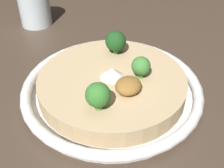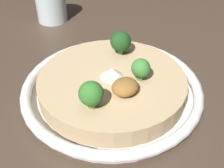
{
  "view_description": "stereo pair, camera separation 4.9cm",
  "coord_description": "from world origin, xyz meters",
  "px_view_note": "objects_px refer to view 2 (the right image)",
  "views": [
    {
      "loc": [
        0.31,
        0.23,
        0.32
      ],
      "look_at": [
        0.0,
        0.0,
        0.02
      ],
      "focal_mm": 45.0,
      "sensor_mm": 36.0,
      "label": 1
    },
    {
      "loc": [
        0.28,
        0.26,
        0.32
      ],
      "look_at": [
        0.0,
        0.0,
        0.02
      ],
      "focal_mm": 45.0,
      "sensor_mm": 36.0,
      "label": 2
    }
  ],
  "objects_px": {
    "risotto_bowl": "(112,87)",
    "broccoli_back": "(141,68)",
    "broccoli_back_right": "(91,94)",
    "broccoli_left": "(121,42)",
    "drinking_glass": "(51,3)"
  },
  "relations": [
    {
      "from": "broccoli_left",
      "to": "broccoli_back",
      "type": "bearing_deg",
      "value": 64.77
    },
    {
      "from": "risotto_bowl",
      "to": "broccoli_back",
      "type": "distance_m",
      "value": 0.07
    },
    {
      "from": "risotto_bowl",
      "to": "broccoli_back_right",
      "type": "height_order",
      "value": "broccoli_back_right"
    },
    {
      "from": "risotto_bowl",
      "to": "broccoli_left",
      "type": "distance_m",
      "value": 0.09
    },
    {
      "from": "broccoli_back_right",
      "to": "broccoli_back",
      "type": "bearing_deg",
      "value": 175.19
    },
    {
      "from": "broccoli_back",
      "to": "broccoli_left",
      "type": "height_order",
      "value": "broccoli_left"
    },
    {
      "from": "broccoli_back",
      "to": "broccoli_back_right",
      "type": "distance_m",
      "value": 0.1
    },
    {
      "from": "risotto_bowl",
      "to": "broccoli_left",
      "type": "relative_size",
      "value": 6.75
    },
    {
      "from": "broccoli_back_right",
      "to": "drinking_glass",
      "type": "distance_m",
      "value": 0.4
    },
    {
      "from": "broccoli_back",
      "to": "broccoli_back_right",
      "type": "bearing_deg",
      "value": -4.81
    },
    {
      "from": "risotto_bowl",
      "to": "broccoli_back",
      "type": "height_order",
      "value": "broccoli_back"
    },
    {
      "from": "broccoli_back_right",
      "to": "drinking_glass",
      "type": "bearing_deg",
      "value": -117.85
    },
    {
      "from": "broccoli_back",
      "to": "broccoli_left",
      "type": "xyz_separation_m",
      "value": [
        -0.04,
        -0.08,
        0.0
      ]
    },
    {
      "from": "broccoli_back_right",
      "to": "drinking_glass",
      "type": "xyz_separation_m",
      "value": [
        -0.19,
        -0.35,
        -0.02
      ]
    },
    {
      "from": "broccoli_back_right",
      "to": "drinking_glass",
      "type": "relative_size",
      "value": 0.5
    }
  ]
}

